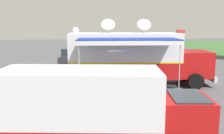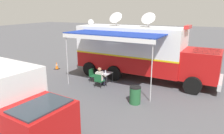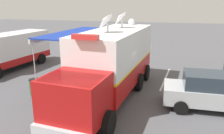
% 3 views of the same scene
% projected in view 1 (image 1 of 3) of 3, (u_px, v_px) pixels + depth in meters
% --- Properties ---
extents(ground_plane, '(100.00, 100.00, 0.00)m').
position_uv_depth(ground_plane, '(124.00, 85.00, 17.75)').
color(ground_plane, '#515156').
extents(lot_stripe, '(0.51, 4.79, 0.01)m').
position_uv_depth(lot_stripe, '(80.00, 78.00, 20.04)').
color(lot_stripe, silver).
rests_on(lot_stripe, ground).
extents(command_truck, '(5.32, 9.66, 4.53)m').
position_uv_depth(command_truck, '(136.00, 57.00, 17.42)').
color(command_truck, '#B71414').
rests_on(command_truck, ground).
extents(folding_table, '(0.86, 0.86, 0.73)m').
position_uv_depth(folding_table, '(115.00, 83.00, 15.46)').
color(folding_table, silver).
rests_on(folding_table, ground).
extents(water_bottle, '(0.07, 0.07, 0.22)m').
position_uv_depth(water_bottle, '(117.00, 80.00, 15.39)').
color(water_bottle, silver).
rests_on(water_bottle, folding_table).
extents(folding_chair_at_table, '(0.52, 0.52, 0.87)m').
position_uv_depth(folding_chair_at_table, '(117.00, 89.00, 14.71)').
color(folding_chair_at_table, '#19562D').
rests_on(folding_chair_at_table, ground).
extents(folding_chair_beside_table, '(0.52, 0.52, 0.87)m').
position_uv_depth(folding_chair_beside_table, '(101.00, 86.00, 15.38)').
color(folding_chair_beside_table, '#19562D').
rests_on(folding_chair_beside_table, ground).
extents(seated_responder, '(0.68, 0.58, 1.25)m').
position_uv_depth(seated_responder, '(117.00, 86.00, 14.87)').
color(seated_responder, silver).
rests_on(seated_responder, ground).
extents(trash_bin, '(0.57, 0.57, 0.91)m').
position_uv_depth(trash_bin, '(171.00, 94.00, 13.85)').
color(trash_bin, '#235B33').
rests_on(trash_bin, ground).
extents(traffic_cone, '(0.36, 0.36, 0.58)m').
position_uv_depth(traffic_cone, '(33.00, 86.00, 16.39)').
color(traffic_cone, black).
rests_on(traffic_cone, ground).
extents(support_truck, '(3.08, 7.02, 2.70)m').
position_uv_depth(support_truck, '(96.00, 109.00, 8.61)').
color(support_truck, white).
rests_on(support_truck, ground).
extents(car_behind_truck, '(4.26, 2.13, 1.76)m').
position_uv_depth(car_behind_truck, '(128.00, 62.00, 22.44)').
color(car_behind_truck, '#B2B5BA').
rests_on(car_behind_truck, ground).
extents(car_far_corner, '(4.46, 2.58, 1.76)m').
position_uv_depth(car_far_corner, '(72.00, 57.00, 25.42)').
color(car_far_corner, '#2D2D33').
rests_on(car_far_corner, ground).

